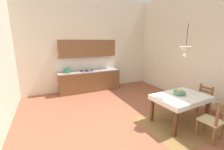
{
  "coord_description": "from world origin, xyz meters",
  "views": [
    {
      "loc": [
        -1.9,
        -3.11,
        2.17
      ],
      "look_at": [
        0.14,
        1.3,
        1.03
      ],
      "focal_mm": 23.61,
      "sensor_mm": 36.0,
      "label": 1
    }
  ],
  "objects_px": {
    "dining_chair_window_side": "(208,100)",
    "pendant_lamp": "(186,50)",
    "fruit_bowl": "(179,93)",
    "kitchen_cabinetry": "(89,71)",
    "dining_chair_camera_side": "(213,121)",
    "dining_table": "(181,100)"
  },
  "relations": [
    {
      "from": "dining_chair_window_side",
      "to": "pendant_lamp",
      "type": "bearing_deg",
      "value": 176.63
    },
    {
      "from": "fruit_bowl",
      "to": "kitchen_cabinetry",
      "type": "bearing_deg",
      "value": 112.87
    },
    {
      "from": "dining_chair_camera_side",
      "to": "pendant_lamp",
      "type": "bearing_deg",
      "value": 95.07
    },
    {
      "from": "dining_chair_window_side",
      "to": "pendant_lamp",
      "type": "xyz_separation_m",
      "value": [
        -1.1,
        0.07,
        1.51
      ]
    },
    {
      "from": "dining_chair_camera_side",
      "to": "fruit_bowl",
      "type": "distance_m",
      "value": 0.98
    },
    {
      "from": "dining_chair_window_side",
      "to": "dining_chair_camera_side",
      "type": "xyz_separation_m",
      "value": [
        -1.03,
        -0.78,
        0.0
      ]
    },
    {
      "from": "fruit_bowl",
      "to": "dining_chair_window_side",
      "type": "bearing_deg",
      "value": -6.98
    },
    {
      "from": "dining_table",
      "to": "dining_chair_camera_side",
      "type": "xyz_separation_m",
      "value": [
        0.06,
        -0.83,
        -0.19
      ]
    },
    {
      "from": "dining_table",
      "to": "pendant_lamp",
      "type": "height_order",
      "value": "pendant_lamp"
    },
    {
      "from": "dining_table",
      "to": "dining_chair_window_side",
      "type": "bearing_deg",
      "value": -2.82
    },
    {
      "from": "dining_table",
      "to": "fruit_bowl",
      "type": "relative_size",
      "value": 4.97
    },
    {
      "from": "kitchen_cabinetry",
      "to": "pendant_lamp",
      "type": "height_order",
      "value": "pendant_lamp"
    },
    {
      "from": "dining_chair_camera_side",
      "to": "pendant_lamp",
      "type": "height_order",
      "value": "pendant_lamp"
    },
    {
      "from": "dining_chair_window_side",
      "to": "fruit_bowl",
      "type": "height_order",
      "value": "dining_chair_window_side"
    },
    {
      "from": "fruit_bowl",
      "to": "pendant_lamp",
      "type": "relative_size",
      "value": 0.37
    },
    {
      "from": "dining_table",
      "to": "kitchen_cabinetry",
      "type": "bearing_deg",
      "value": 112.31
    },
    {
      "from": "dining_table",
      "to": "dining_chair_window_side",
      "type": "height_order",
      "value": "dining_chair_window_side"
    },
    {
      "from": "kitchen_cabinetry",
      "to": "fruit_bowl",
      "type": "distance_m",
      "value": 3.79
    },
    {
      "from": "kitchen_cabinetry",
      "to": "dining_chair_camera_side",
      "type": "xyz_separation_m",
      "value": [
        1.53,
        -4.4,
        -0.41
      ]
    },
    {
      "from": "kitchen_cabinetry",
      "to": "dining_chair_camera_side",
      "type": "bearing_deg",
      "value": -70.88
    },
    {
      "from": "dining_chair_camera_side",
      "to": "fruit_bowl",
      "type": "height_order",
      "value": "dining_chair_camera_side"
    },
    {
      "from": "dining_chair_camera_side",
      "to": "pendant_lamp",
      "type": "distance_m",
      "value": 1.73
    }
  ]
}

